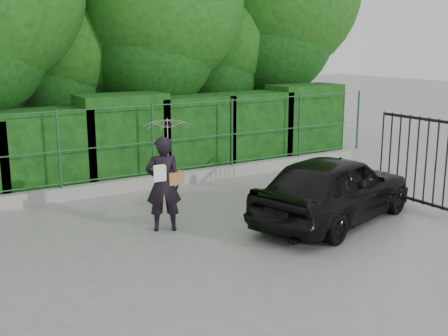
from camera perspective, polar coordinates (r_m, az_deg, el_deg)
ground at (r=10.16m, az=1.56°, el=-7.76°), size 80.00×80.00×0.00m
kerb at (r=13.93m, az=-8.62°, el=-1.58°), size 14.00×0.25×0.30m
fence at (r=13.80m, az=-7.92°, el=2.77°), size 14.13×0.06×1.80m
hedge at (r=14.74m, az=-9.41°, el=2.73°), size 14.20×1.20×2.27m
trees at (r=16.97m, az=-9.94°, el=16.12°), size 17.10×6.15×8.08m
gate at (r=12.43m, az=21.58°, el=0.84°), size 0.22×2.33×2.36m
woman at (r=10.65m, az=-5.87°, el=0.97°), size 1.01×0.96×2.17m
car at (r=11.41m, az=11.14°, el=-2.00°), size 4.43×2.79×1.41m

